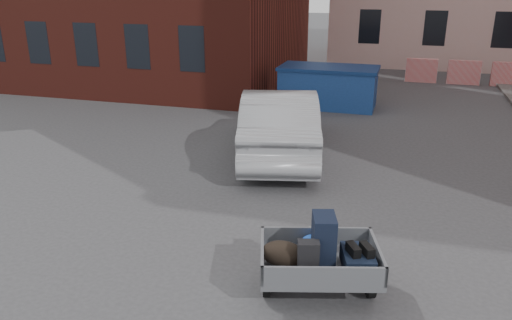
% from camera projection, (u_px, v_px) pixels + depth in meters
% --- Properties ---
extents(ground, '(120.00, 120.00, 0.00)m').
position_uv_depth(ground, '(281.00, 238.00, 8.54)').
color(ground, '#38383A').
rests_on(ground, ground).
extents(barriers, '(4.70, 0.18, 1.00)m').
position_uv_depth(barriers, '(464.00, 72.00, 20.78)').
color(barriers, red).
rests_on(barriers, ground).
extents(trailer, '(1.83, 1.96, 1.20)m').
position_uv_depth(trailer, '(319.00, 257.00, 6.79)').
color(trailer, black).
rests_on(trailer, ground).
extents(dumpster, '(3.33, 1.75, 1.39)m').
position_uv_depth(dumpster, '(328.00, 86.00, 17.10)').
color(dumpster, navy).
rests_on(dumpster, ground).
extents(silver_car, '(2.92, 5.34, 1.67)m').
position_uv_depth(silver_car, '(279.00, 123.00, 12.31)').
color(silver_car, '#9A9CA0').
rests_on(silver_car, ground).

